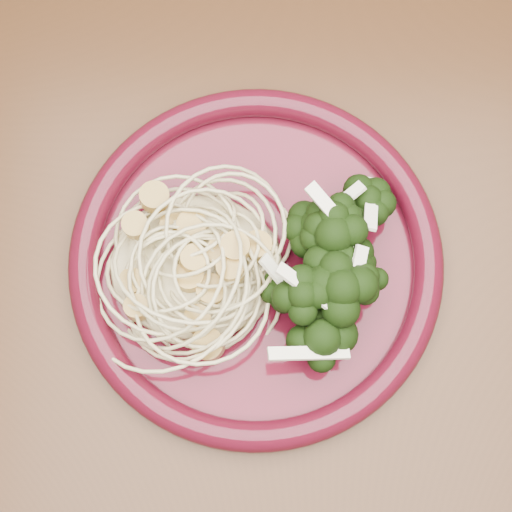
% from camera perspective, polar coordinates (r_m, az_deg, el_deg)
% --- Properties ---
extents(dining_table, '(1.20, 0.80, 0.75)m').
position_cam_1_polar(dining_table, '(0.64, 10.77, 0.86)').
color(dining_table, '#472814').
rests_on(dining_table, ground).
extents(dinner_plate, '(0.31, 0.31, 0.02)m').
position_cam_1_polar(dinner_plate, '(0.52, 0.00, -0.30)').
color(dinner_plate, '#4B0C1A').
rests_on(dinner_plate, dining_table).
extents(spaghetti_pile, '(0.14, 0.13, 0.03)m').
position_cam_1_polar(spaghetti_pile, '(0.51, -4.89, -0.55)').
color(spaghetti_pile, beige).
rests_on(spaghetti_pile, dinner_plate).
extents(scallop_cluster, '(0.14, 0.14, 0.04)m').
position_cam_1_polar(scallop_cluster, '(0.47, -5.23, 0.54)').
color(scallop_cluster, gold).
rests_on(scallop_cluster, spaghetti_pile).
extents(broccoli_pile, '(0.11, 0.16, 0.05)m').
position_cam_1_polar(broccoli_pile, '(0.50, 6.06, 1.05)').
color(broccoli_pile, black).
rests_on(broccoli_pile, dinner_plate).
extents(onion_garnish, '(0.08, 0.10, 0.05)m').
position_cam_1_polar(onion_garnish, '(0.47, 6.46, 2.16)').
color(onion_garnish, white).
rests_on(onion_garnish, broccoli_pile).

